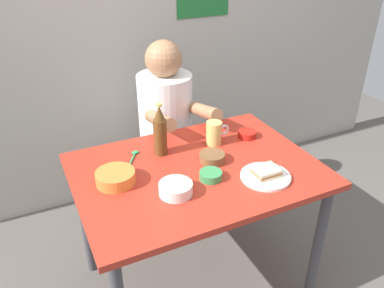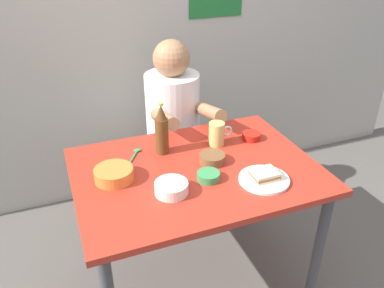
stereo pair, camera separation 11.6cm
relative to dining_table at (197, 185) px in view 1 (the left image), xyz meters
The scene contains 15 objects.
ground_plane 0.65m from the dining_table, ahead, with size 6.00×6.00×0.00m, color #59544F.
wall_back 1.24m from the dining_table, 89.97° to the left, with size 4.40×0.09×2.60m.
dining_table is the anchor object (origin of this frame).
stool 0.70m from the dining_table, 80.84° to the left, with size 0.34×0.34×0.45m.
person_seated 0.64m from the dining_table, 80.68° to the left, with size 0.33×0.56×0.72m.
plate_orange 0.33m from the dining_table, 40.53° to the right, with size 0.22×0.22×0.01m, color silver.
sandwich 0.34m from the dining_table, 40.53° to the right, with size 0.11×0.09×0.04m.
beer_mug 0.29m from the dining_table, 43.04° to the left, with size 0.13×0.08×0.12m.
beer_bottle 0.30m from the dining_table, 117.33° to the left, with size 0.06×0.06×0.26m.
soup_bowl_orange 0.39m from the dining_table, behind, with size 0.17×0.17×0.05m.
sambal_bowl_red 0.42m from the dining_table, 22.88° to the left, with size 0.10×0.10×0.03m.
condiment_bowl_brown 0.15m from the dining_table, 12.20° to the left, with size 0.12×0.12×0.04m.
dip_bowl_green 0.15m from the dining_table, 81.04° to the right, with size 0.10×0.10×0.03m.
rice_bowl_white 0.25m from the dining_table, 139.73° to the right, with size 0.14×0.14×0.05m.
spoon 0.33m from the dining_table, 134.67° to the left, with size 0.08×0.11×0.01m.
Camera 1 is at (-0.66, -1.34, 1.70)m, focal length 36.27 mm.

